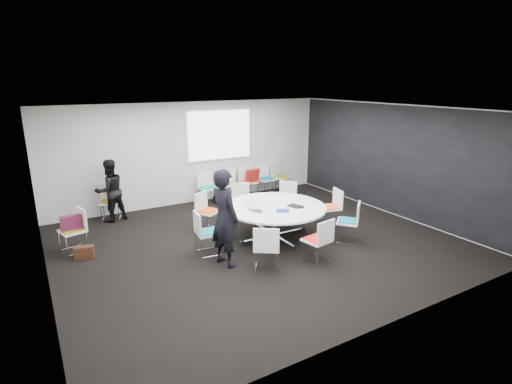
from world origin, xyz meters
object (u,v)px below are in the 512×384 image
chair_ring_a (330,214)px  chair_back_d (266,185)px  chair_person_back (111,208)px  maroon_bag (71,223)px  chair_ring_h (348,229)px  brown_bag (84,252)px  conference_table (274,214)px  chair_ring_b (286,206)px  chair_ring_e (208,241)px  person_back (110,191)px  chair_ring_d (208,218)px  chair_back_e (281,182)px  chair_ring_c (242,208)px  chair_spare_left (74,238)px  chair_ring_f (266,256)px  chair_back_b (229,190)px  chair_back_a (208,194)px  chair_ring_g (317,248)px  person_main (224,218)px  chair_back_c (249,187)px  cup (267,202)px  laptop (257,209)px

chair_ring_a → chair_back_d: 3.14m
chair_person_back → maroon_bag: 2.00m
chair_ring_h → brown_bag: size_ratio=2.44×
conference_table → chair_person_back: chair_person_back is taller
chair_ring_b → brown_bag: chair_ring_b is taller
maroon_bag → chair_ring_h: bearing=-25.0°
chair_ring_e → chair_ring_h: size_ratio=1.00×
person_back → maroon_bag: size_ratio=3.85×
chair_ring_d → chair_back_e: bearing=179.6°
chair_ring_c → chair_spare_left: 3.86m
chair_ring_f → chair_back_d: same height
chair_ring_a → chair_spare_left: 5.64m
chair_ring_h → chair_person_back: 5.79m
chair_back_b → brown_bag: size_ratio=2.44×
chair_back_d → chair_back_a: bearing=-0.7°
chair_ring_g → person_main: person_main is taller
chair_back_b → chair_ring_b: bearing=119.0°
chair_back_a → chair_back_b: (0.69, 0.05, 0.00)m
chair_ring_f → chair_ring_h: same height
chair_spare_left → person_back: person_back is taller
chair_back_a → chair_ring_f: bearing=76.1°
chair_back_d → chair_back_c: bearing=-2.1°
chair_ring_d → chair_ring_c: bearing=164.6°
chair_ring_f → cup: (0.89, 1.42, 0.50)m
chair_back_a → maroon_bag: 4.04m
chair_ring_d → brown_bag: chair_ring_d is taller
chair_ring_e → chair_ring_c: bearing=139.6°
chair_back_c → maroon_bag: bearing=13.8°
chair_ring_b → chair_ring_g: size_ratio=1.00×
chair_ring_e → chair_person_back: bearing=-152.1°
chair_back_e → chair_spare_left: same height
chair_person_back → person_main: 4.02m
chair_back_b → laptop: size_ratio=2.50×
chair_ring_d → chair_ring_f: 2.40m
chair_ring_g → cup: chair_ring_g is taller
person_main → chair_ring_d: bearing=-29.0°
chair_ring_h → cup: bearing=98.1°
chair_ring_a → chair_ring_b: bearing=39.9°
chair_back_c → chair_back_e: 1.15m
chair_ring_a → laptop: bearing=104.1°
conference_table → brown_bag: 3.94m
cup → chair_back_a: bearing=93.0°
chair_ring_b → person_back: size_ratio=0.57×
chair_ring_f → chair_back_a: bearing=114.4°
chair_ring_b → chair_back_c: 2.06m
chair_ring_b → brown_bag: bearing=51.9°
chair_person_back → person_main: size_ratio=0.48×
chair_ring_d → chair_back_b: size_ratio=1.00×
chair_person_back → maroon_bag: size_ratio=2.20×
chair_back_a → laptop: chair_back_a is taller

